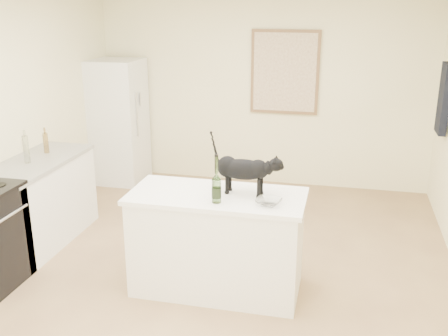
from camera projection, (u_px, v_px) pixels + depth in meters
The scene contains 16 objects.
floor at pixel (212, 275), 4.92m from camera, with size 5.50×5.50×0.00m, color tan.
wall_back at pixel (262, 90), 7.06m from camera, with size 4.50×4.50×0.00m, color #FFF7C5.
wall_front at pixel (28, 327), 1.97m from camera, with size 4.50×4.50×0.00m, color #FFF7C5.
island_base at pixel (217, 244), 4.58m from camera, with size 1.44×0.67×0.86m, color white.
island_top at pixel (217, 196), 4.44m from camera, with size 1.50×0.70×0.04m, color white.
left_cabinets at pixel (39, 203), 5.49m from camera, with size 0.60×1.40×0.86m, color white.
left_countertop at pixel (34, 163), 5.35m from camera, with size 0.62×1.44×0.04m, color gray.
fridge at pixel (118, 122), 7.25m from camera, with size 0.68×0.68×1.70m, color white.
artwork_frame at pixel (285, 72), 6.89m from camera, with size 0.90×0.03×1.10m, color brown.
artwork_canvas at pixel (285, 73), 6.88m from camera, with size 0.82×0.00×1.02m, color beige.
hanging_garment at pixel (444, 99), 5.91m from camera, with size 0.08×0.34×0.80m, color black.
black_cat at pixel (243, 172), 4.38m from camera, with size 0.56×0.17×0.39m, color black, non-canonical shape.
wine_bottle at pixel (216, 182), 4.20m from camera, with size 0.08×0.08×0.35m, color #396327.
glass_bowl at pixel (269, 202), 4.19m from camera, with size 0.20×0.20×0.05m, color silver.
fridge_paper at pixel (141, 99), 7.10m from camera, with size 0.00×0.14×0.18m, color white.
counter_bottle_cluster at pixel (34, 147), 5.37m from camera, with size 0.07×0.43×0.28m.
Camera 1 is at (1.11, -4.22, 2.48)m, focal length 41.99 mm.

